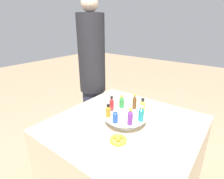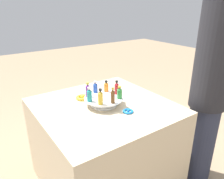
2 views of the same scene
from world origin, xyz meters
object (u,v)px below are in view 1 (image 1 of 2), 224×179
(bottle_purple, at_px, (130,117))
(ribbon_bow_blue, at_px, (130,109))
(bottle_gold, at_px, (142,107))
(bottle_green, at_px, (122,102))
(bottle_teal, at_px, (141,114))
(bottle_blue, at_px, (116,117))
(bottle_red, at_px, (111,104))
(bottle_orange, at_px, (108,111))
(bottle_brown, at_px, (134,102))
(ribbon_bow_gold, at_px, (118,140))
(person_figure, at_px, (93,77))
(display_stand, at_px, (125,118))

(bottle_purple, height_order, ribbon_bow_blue, bottle_purple)
(bottle_gold, relative_size, bottle_green, 1.20)
(bottle_teal, distance_m, bottle_blue, 0.18)
(bottle_red, bearing_deg, ribbon_bow_blue, -101.30)
(bottle_orange, bearing_deg, bottle_brown, -110.62)
(bottle_purple, relative_size, bottle_blue, 1.22)
(bottle_red, distance_m, bottle_blue, 0.18)
(bottle_brown, bearing_deg, bottle_purple, 114.38)
(bottle_gold, bearing_deg, ribbon_bow_blue, -34.13)
(bottle_red, relative_size, bottle_blue, 1.17)
(bottle_brown, relative_size, ribbon_bow_gold, 1.15)
(bottle_purple, xyz_separation_m, person_figure, (0.82, -0.52, -0.01))
(bottle_blue, height_order, person_figure, person_figure)
(bottle_purple, bearing_deg, bottle_blue, 24.38)
(bottle_brown, bearing_deg, ribbon_bow_gold, 104.78)
(bottle_purple, bearing_deg, bottle_orange, 1.88)
(bottle_blue, xyz_separation_m, person_figure, (0.73, -0.56, -0.00))
(display_stand, relative_size, ribbon_bow_blue, 3.79)
(ribbon_bow_blue, bearing_deg, bottle_red, 78.70)
(bottle_purple, distance_m, bottle_gold, 0.18)
(bottle_teal, distance_m, bottle_green, 0.23)
(bottle_brown, height_order, ribbon_bow_gold, bottle_brown)
(bottle_teal, relative_size, person_figure, 0.07)
(display_stand, relative_size, bottle_teal, 2.72)
(bottle_gold, bearing_deg, bottle_green, 1.88)
(bottle_green, distance_m, bottle_blue, 0.23)
(bottle_green, relative_size, person_figure, 0.06)
(bottle_red, xyz_separation_m, bottle_blue, (-0.13, 0.12, -0.01))
(bottle_brown, distance_m, person_figure, 0.78)
(bottle_brown, height_order, bottle_blue, bottle_brown)
(bottle_blue, xyz_separation_m, ribbon_bow_gold, (-0.08, 0.08, -0.10))
(bottle_brown, height_order, bottle_green, bottle_brown)
(bottle_blue, bearing_deg, bottle_red, -43.12)
(bottle_teal, xyz_separation_m, bottle_gold, (0.04, -0.09, 0.00))
(bottle_gold, distance_m, person_figure, 0.88)
(bottle_blue, relative_size, ribbon_bow_blue, 1.20)
(bottle_purple, bearing_deg, ribbon_bow_blue, -59.07)
(bottle_brown, xyz_separation_m, bottle_orange, (0.08, 0.22, -0.01))
(bottle_teal, distance_m, bottle_red, 0.25)
(bottle_gold, relative_size, ribbon_bow_blue, 1.50)
(bottle_teal, distance_m, ribbon_bow_gold, 0.24)
(ribbon_bow_gold, xyz_separation_m, person_figure, (0.81, -0.64, 0.10))
(bottle_green, bearing_deg, bottle_orange, 91.88)
(ribbon_bow_gold, bearing_deg, bottle_teal, -101.30)
(bottle_purple, height_order, bottle_brown, bottle_brown)
(bottle_blue, relative_size, ribbon_bow_gold, 0.91)
(bottle_purple, height_order, bottle_teal, bottle_purple)
(display_stand, distance_m, bottle_blue, 0.14)
(bottle_gold, relative_size, person_figure, 0.07)
(person_figure, bearing_deg, bottle_purple, -1.59)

